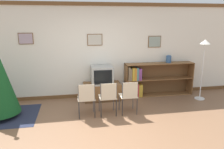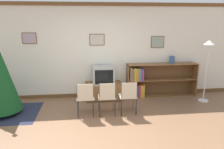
% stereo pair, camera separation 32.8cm
% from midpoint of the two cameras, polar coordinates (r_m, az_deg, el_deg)
% --- Properties ---
extents(ground_plane, '(24.00, 24.00, 0.00)m').
position_cam_midpoint_polar(ground_plane, '(4.54, -0.42, -15.24)').
color(ground_plane, brown).
extents(wall_back, '(8.91, 0.11, 2.70)m').
position_cam_midpoint_polar(wall_back, '(6.33, -2.73, 6.12)').
color(wall_back, silver).
rests_on(wall_back, ground_plane).
extents(area_rug, '(1.68, 1.35, 0.01)m').
position_cam_midpoint_polar(area_rug, '(5.94, -25.08, -9.27)').
color(area_rug, '#23283D').
rests_on(area_rug, ground_plane).
extents(tv_console, '(1.04, 0.55, 0.48)m').
position_cam_midpoint_polar(tv_console, '(6.27, -0.73, -4.40)').
color(tv_console, brown).
rests_on(tv_console, ground_plane).
extents(television, '(0.60, 0.54, 0.50)m').
position_cam_midpoint_polar(television, '(6.13, -0.74, -0.08)').
color(television, '#9E9E99').
rests_on(television, tv_console).
extents(folding_chair_left, '(0.40, 0.40, 0.82)m').
position_cam_midpoint_polar(folding_chair_left, '(5.13, -5.14, -5.97)').
color(folding_chair_left, beige).
rests_on(folding_chair_left, ground_plane).
extents(folding_chair_center, '(0.40, 0.40, 0.82)m').
position_cam_midpoint_polar(folding_chair_center, '(5.16, 0.53, -5.77)').
color(folding_chair_center, beige).
rests_on(folding_chair_center, ground_plane).
extents(folding_chair_right, '(0.40, 0.40, 0.82)m').
position_cam_midpoint_polar(folding_chair_right, '(5.25, 6.06, -5.52)').
color(folding_chair_right, beige).
rests_on(folding_chair_right, ground_plane).
extents(bookshelf, '(2.08, 0.36, 0.98)m').
position_cam_midpoint_polar(bookshelf, '(6.58, 11.21, -1.74)').
color(bookshelf, brown).
rests_on(bookshelf, ground_plane).
extents(vase, '(0.16, 0.16, 0.22)m').
position_cam_midpoint_polar(vase, '(6.70, 16.76, 3.76)').
color(vase, '#335684').
rests_on(vase, bookshelf).
extents(standing_lamp, '(0.28, 0.28, 1.71)m').
position_cam_midpoint_polar(standing_lamp, '(6.49, 25.13, 4.63)').
color(standing_lamp, silver).
rests_on(standing_lamp, ground_plane).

